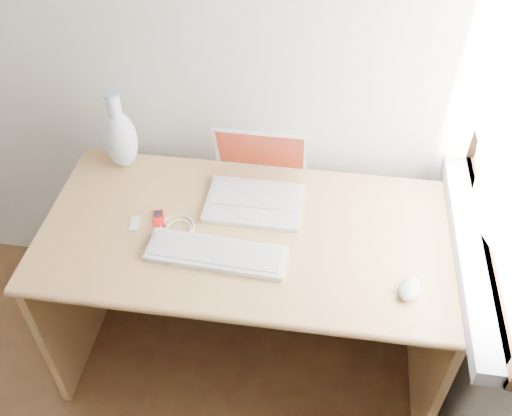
# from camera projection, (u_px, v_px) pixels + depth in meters

# --- Properties ---
(desk) EXTENTS (1.43, 0.72, 0.76)m
(desk) POSITION_uv_depth(u_px,v_px,m) (251.00, 254.00, 2.18)
(desk) COLOR tan
(desk) RESTS_ON floor
(laptop) EXTENTS (0.35, 0.29, 0.23)m
(laptop) POSITION_uv_depth(u_px,v_px,m) (256.00, 185.00, 2.06)
(laptop) COLOR silver
(laptop) RESTS_ON desk
(external_keyboard) EXTENTS (0.47, 0.16, 0.02)m
(external_keyboard) POSITION_uv_depth(u_px,v_px,m) (216.00, 253.00, 1.88)
(external_keyboard) COLOR white
(external_keyboard) RESTS_ON desk
(mouse) EXTENTS (0.10, 0.12, 0.04)m
(mouse) POSITION_uv_depth(u_px,v_px,m) (410.00, 289.00, 1.77)
(mouse) COLOR silver
(mouse) RESTS_ON desk
(ipod) EXTENTS (0.06, 0.09, 0.01)m
(ipod) POSITION_uv_depth(u_px,v_px,m) (159.00, 218.00, 2.01)
(ipod) COLOR #B80E0C
(ipod) RESTS_ON desk
(cable_coil) EXTENTS (0.16, 0.16, 0.01)m
(cable_coil) POSITION_uv_depth(u_px,v_px,m) (177.00, 228.00, 1.98)
(cable_coil) COLOR white
(cable_coil) RESTS_ON desk
(remote) EXTENTS (0.04, 0.07, 0.01)m
(remote) POSITION_uv_depth(u_px,v_px,m) (134.00, 224.00, 1.99)
(remote) COLOR white
(remote) RESTS_ON desk
(vase) EXTENTS (0.13, 0.13, 0.32)m
(vase) POSITION_uv_depth(u_px,v_px,m) (120.00, 137.00, 2.14)
(vase) COLOR silver
(vase) RESTS_ON desk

